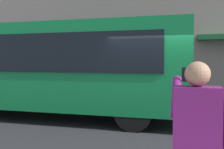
# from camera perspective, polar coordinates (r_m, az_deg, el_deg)

# --- Properties ---
(ground_plane) EXTENTS (60.00, 60.00, 0.00)m
(ground_plane) POSITION_cam_1_polar(r_m,az_deg,el_deg) (7.51, 9.60, -11.51)
(ground_plane) COLOR #232326
(red_bus) EXTENTS (9.05, 2.54, 3.08)m
(red_bus) POSITION_cam_1_polar(r_m,az_deg,el_deg) (9.00, -13.23, 1.66)
(red_bus) COLOR #0F7238
(red_bus) RESTS_ON ground_plane
(pedestrian_photographer) EXTENTS (0.53, 0.52, 1.70)m
(pedestrian_photographer) POSITION_cam_1_polar(r_m,az_deg,el_deg) (2.51, 17.92, -13.70)
(pedestrian_photographer) COLOR #4C4238
(pedestrian_photographer) RESTS_ON sidewalk_curb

